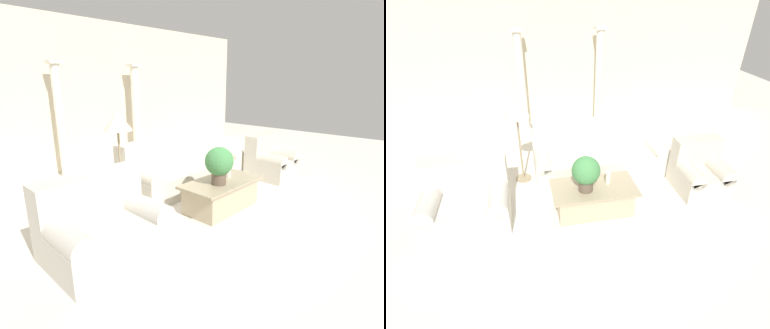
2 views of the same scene
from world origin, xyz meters
The scene contains 11 objects.
ground_plane centered at (0.00, 0.00, 0.00)m, with size 16.00×16.00×0.00m, color silver.
wall_back centered at (0.00, 3.17, 1.60)m, with size 10.00×0.06×3.20m.
sofa_long centered at (0.42, 0.69, 0.35)m, with size 2.45×0.97×0.90m.
loveseat centered at (-1.89, -0.30, 0.36)m, with size 1.25×0.97×0.90m.
coffee_table centered at (0.03, -0.53, 0.23)m, with size 1.31×0.68×0.45m.
potted_plant centered at (-0.11, -0.59, 0.77)m, with size 0.42×0.42×0.56m.
pillar_candle centered at (0.26, -0.50, 0.55)m, with size 0.08×0.08×0.21m.
floor_lamp centered at (-1.03, 0.56, 1.28)m, with size 0.42×0.42×1.49m.
column_left centered at (-0.89, 2.77, 1.17)m, with size 0.26×0.26×2.29m.
column_right centered at (0.94, 2.77, 1.17)m, with size 0.26×0.26×2.29m.
armchair centered at (1.96, -0.28, 0.35)m, with size 0.81×0.82×0.86m.
Camera 1 is at (-3.44, -3.15, 1.94)m, focal length 28.00 mm.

